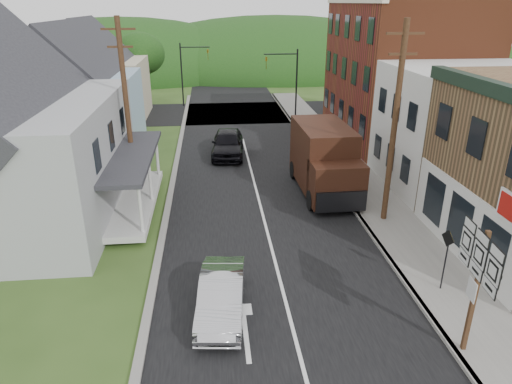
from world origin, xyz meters
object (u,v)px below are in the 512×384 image
object	(u,v)px
delivery_van	(325,160)
route_sign_cluster	(477,275)
warning_sign	(446,252)
dark_sedan	(228,143)
silver_sedan	(221,296)

from	to	relation	value
delivery_van	route_sign_cluster	bearing A→B (deg)	-85.89
warning_sign	delivery_van	bearing A→B (deg)	90.85
dark_sedan	delivery_van	world-z (taller)	delivery_van
route_sign_cluster	warning_sign	distance (m)	3.26
dark_sedan	warning_sign	world-z (taller)	warning_sign
delivery_van	warning_sign	world-z (taller)	delivery_van
silver_sedan	warning_sign	bearing A→B (deg)	8.70
route_sign_cluster	warning_sign	world-z (taller)	route_sign_cluster
dark_sedan	delivery_van	distance (m)	8.47
dark_sedan	silver_sedan	bearing A→B (deg)	-88.73
delivery_van	warning_sign	bearing A→B (deg)	-79.50
silver_sedan	warning_sign	size ratio (longest dim) A/B	1.75
delivery_van	silver_sedan	bearing A→B (deg)	-121.34
delivery_van	warning_sign	distance (m)	9.74
dark_sedan	warning_sign	xyz separation A→B (m)	(6.84, -16.41, 0.78)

